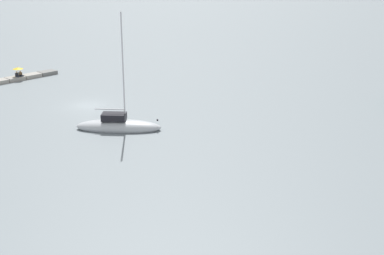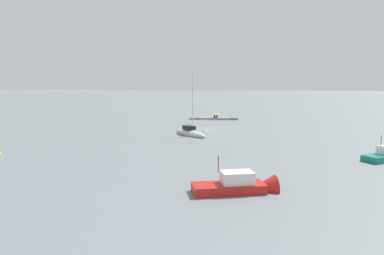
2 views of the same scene
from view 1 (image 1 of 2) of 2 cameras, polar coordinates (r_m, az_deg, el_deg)
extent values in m
plane|color=slate|center=(64.41, -10.70, 2.26)|extent=(500.00, 500.00, 0.00)
cube|color=slate|center=(80.56, -14.68, 5.48)|extent=(2.35, 1.65, 0.50)
cube|color=gray|center=(79.38, -16.20, 5.15)|extent=(2.35, 1.65, 0.50)
cube|color=gray|center=(78.25, -17.76, 4.81)|extent=(2.35, 1.65, 0.50)
cube|color=#1E2333|center=(78.27, -17.13, 5.13)|extent=(0.41, 0.46, 0.16)
cube|color=brown|center=(78.46, -17.27, 5.28)|extent=(0.42, 0.27, 0.52)
sphere|color=tan|center=(78.38, -17.29, 5.54)|extent=(0.22, 0.22, 0.22)
cube|color=#1E2333|center=(77.99, -17.48, 5.05)|extent=(0.41, 0.46, 0.16)
cube|color=#232328|center=(78.17, -17.61, 5.20)|extent=(0.42, 0.27, 0.52)
sphere|color=tan|center=(78.09, -17.64, 5.46)|extent=(0.22, 0.22, 0.22)
cylinder|color=black|center=(78.29, -17.47, 5.43)|extent=(0.02, 0.02, 1.05)
cone|color=gold|center=(78.16, -17.51, 5.86)|extent=(1.39, 1.39, 0.24)
sphere|color=black|center=(78.13, -17.52, 5.97)|extent=(0.05, 0.05, 0.05)
ellipsoid|color=#ADB2B7|center=(55.51, -7.57, 0.07)|extent=(7.43, 7.97, 1.45)
cube|color=black|center=(55.26, -8.05, 1.12)|extent=(2.66, 2.74, 0.67)
cylinder|color=silver|center=(53.77, -7.13, 6.15)|extent=(0.15, 0.15, 10.61)
cylinder|color=silver|center=(55.11, -8.47, 1.87)|extent=(2.05, 2.30, 0.11)
sphere|color=black|center=(54.67, -3.58, 0.78)|extent=(0.19, 0.19, 0.19)
camera|label=2|loc=(45.63, 71.13, -4.09)|focal=33.29mm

